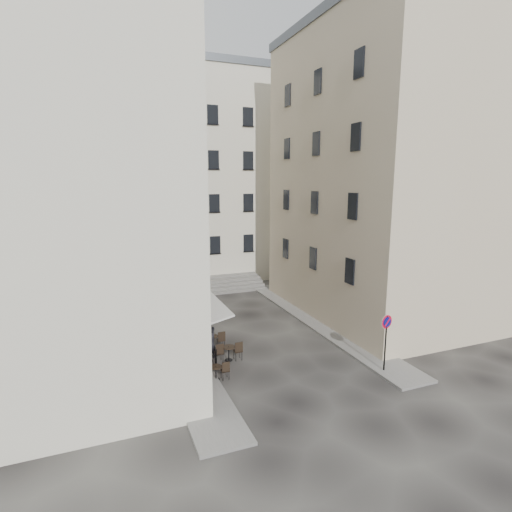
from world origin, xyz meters
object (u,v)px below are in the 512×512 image
no_parking_sign (386,332)px  bistro_table_b (228,352)px  pedestrian (211,343)px  bistro_table_a (216,371)px

no_parking_sign → bistro_table_b: no_parking_sign is taller
pedestrian → bistro_table_a: bearing=46.2°
bistro_table_a → pedestrian: pedestrian is taller
bistro_table_b → bistro_table_a: bearing=-124.1°
bistro_table_a → pedestrian: bearing=80.1°
bistro_table_b → pedestrian: (-0.74, 0.53, 0.38)m
pedestrian → bistro_table_b: bearing=110.7°
no_parking_sign → pedestrian: (-7.13, 4.35, -1.13)m
no_parking_sign → bistro_table_a: bearing=154.7°
no_parking_sign → bistro_table_b: size_ratio=2.08×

